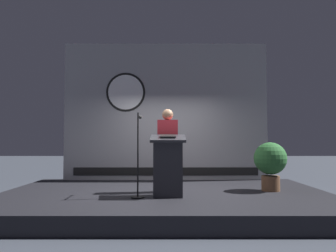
{
  "coord_description": "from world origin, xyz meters",
  "views": [
    {
      "loc": [
        0.06,
        -6.24,
        1.32
      ],
      "look_at": [
        0.06,
        -0.14,
        1.6
      ],
      "focal_mm": 33.43,
      "sensor_mm": 36.0,
      "label": 1
    }
  ],
  "objects_px": {
    "podium": "(168,166)",
    "microphone_stand": "(138,167)",
    "speaker_person": "(168,149)",
    "potted_plant": "(270,161)"
  },
  "relations": [
    {
      "from": "speaker_person",
      "to": "microphone_stand",
      "type": "relative_size",
      "value": 1.08
    },
    {
      "from": "podium",
      "to": "speaker_person",
      "type": "distance_m",
      "value": 0.56
    },
    {
      "from": "microphone_stand",
      "to": "podium",
      "type": "bearing_deg",
      "value": 9.73
    },
    {
      "from": "speaker_person",
      "to": "microphone_stand",
      "type": "height_order",
      "value": "speaker_person"
    },
    {
      "from": "microphone_stand",
      "to": "speaker_person",
      "type": "bearing_deg",
      "value": 47.3
    },
    {
      "from": "podium",
      "to": "speaker_person",
      "type": "relative_size",
      "value": 0.69
    },
    {
      "from": "microphone_stand",
      "to": "potted_plant",
      "type": "distance_m",
      "value": 2.7
    },
    {
      "from": "speaker_person",
      "to": "microphone_stand",
      "type": "xyz_separation_m",
      "value": [
        -0.53,
        -0.57,
        -0.3
      ]
    },
    {
      "from": "podium",
      "to": "microphone_stand",
      "type": "height_order",
      "value": "microphone_stand"
    },
    {
      "from": "podium",
      "to": "microphone_stand",
      "type": "relative_size",
      "value": 0.75
    }
  ]
}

